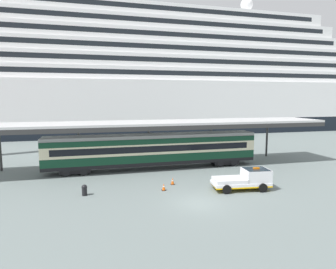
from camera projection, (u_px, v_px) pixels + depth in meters
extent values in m
plane|color=slate|center=(199.00, 203.00, 22.94)|extent=(400.00, 400.00, 0.00)
cube|color=black|center=(58.00, 125.00, 70.07)|extent=(177.22, 26.85, 3.67)
cube|color=white|center=(57.00, 100.00, 69.31)|extent=(177.22, 26.85, 8.57)
cube|color=white|center=(56.00, 76.00, 68.60)|extent=(163.04, 24.70, 2.84)
cube|color=black|center=(48.00, 70.00, 56.76)|extent=(155.95, 0.12, 1.02)
cube|color=white|center=(55.00, 63.00, 68.25)|extent=(156.52, 23.71, 2.84)
cube|color=black|center=(48.00, 56.00, 56.89)|extent=(149.71, 0.12, 1.02)
cube|color=white|center=(55.00, 51.00, 67.89)|extent=(150.00, 22.73, 2.84)
cube|color=black|center=(48.00, 41.00, 57.01)|extent=(143.48, 0.12, 1.02)
cube|color=white|center=(54.00, 39.00, 67.54)|extent=(143.48, 21.74, 2.84)
cube|color=black|center=(47.00, 27.00, 57.13)|extent=(137.24, 0.12, 1.02)
cube|color=white|center=(54.00, 26.00, 67.19)|extent=(136.95, 20.75, 2.84)
cube|color=black|center=(47.00, 13.00, 57.25)|extent=(131.00, 0.12, 1.02)
cube|color=white|center=(53.00, 13.00, 66.84)|extent=(130.43, 19.76, 2.84)
cylinder|color=white|center=(246.00, 16.00, 78.80)|extent=(1.00, 1.00, 2.67)
sphere|color=white|center=(247.00, 5.00, 78.43)|extent=(3.34, 3.34, 3.34)
cube|color=silver|center=(153.00, 123.00, 34.14)|extent=(43.04, 6.30, 0.25)
cube|color=#303030|center=(159.00, 128.00, 31.25)|extent=(43.04, 0.20, 0.50)
cylinder|color=#303030|center=(0.00, 148.00, 32.86)|extent=(0.28, 0.28, 5.30)
cylinder|color=#303030|center=(79.00, 145.00, 34.99)|extent=(0.28, 0.28, 5.30)
cylinder|color=#303030|center=(149.00, 142.00, 37.13)|extent=(0.28, 0.28, 5.30)
cylinder|color=#303030|center=(211.00, 140.00, 39.26)|extent=(0.28, 0.28, 5.30)
cylinder|color=#303030|center=(267.00, 138.00, 41.40)|extent=(0.28, 0.28, 5.30)
cube|color=black|center=(154.00, 162.00, 34.23)|extent=(24.70, 2.80, 0.40)
cube|color=#0F3823|center=(154.00, 156.00, 34.15)|extent=(24.70, 2.80, 0.90)
cube|color=beige|center=(154.00, 147.00, 34.02)|extent=(24.70, 2.80, 1.20)
cube|color=black|center=(156.00, 149.00, 32.69)|extent=(22.73, 0.08, 0.72)
cube|color=#0F3823|center=(154.00, 140.00, 33.90)|extent=(24.70, 2.80, 0.60)
cube|color=#949494|center=(154.00, 136.00, 33.85)|extent=(24.70, 2.69, 0.36)
cube|color=black|center=(76.00, 169.00, 32.07)|extent=(3.20, 2.35, 0.50)
cylinder|color=black|center=(66.00, 173.00, 30.72)|extent=(0.84, 0.12, 0.84)
cylinder|color=black|center=(84.00, 172.00, 31.17)|extent=(0.84, 0.12, 0.84)
cube|color=black|center=(223.00, 161.00, 36.48)|extent=(3.20, 2.35, 0.50)
cylinder|color=black|center=(220.00, 163.00, 35.13)|extent=(0.84, 0.12, 0.84)
cylinder|color=black|center=(234.00, 163.00, 35.58)|extent=(0.84, 0.12, 0.84)
cube|color=white|center=(241.00, 183.00, 26.36)|extent=(5.39, 2.57, 0.36)
cube|color=#F2B20C|center=(241.00, 185.00, 26.38)|extent=(5.39, 2.59, 0.12)
cube|color=white|center=(256.00, 175.00, 26.47)|extent=(2.49, 2.16, 1.10)
cube|color=#19232D|center=(256.00, 171.00, 26.43)|extent=(2.27, 2.06, 0.44)
cube|color=orange|center=(256.00, 168.00, 26.40)|extent=(0.58, 0.26, 0.16)
cube|color=white|center=(230.00, 180.00, 26.17)|extent=(3.11, 2.23, 0.36)
cylinder|color=black|center=(253.00, 181.00, 27.60)|extent=(0.82, 0.34, 0.80)
cylinder|color=black|center=(263.00, 188.00, 25.63)|extent=(0.82, 0.34, 0.80)
cylinder|color=black|center=(220.00, 183.00, 27.13)|extent=(0.82, 0.34, 0.80)
cylinder|color=black|center=(227.00, 189.00, 25.17)|extent=(0.82, 0.34, 0.80)
cube|color=black|center=(173.00, 184.00, 27.98)|extent=(0.36, 0.36, 0.04)
cone|color=#EA590F|center=(173.00, 181.00, 27.94)|extent=(0.30, 0.30, 0.64)
cylinder|color=white|center=(173.00, 181.00, 27.93)|extent=(0.17, 0.17, 0.09)
cube|color=black|center=(256.00, 180.00, 29.55)|extent=(0.36, 0.36, 0.04)
cone|color=#EA590F|center=(257.00, 176.00, 29.50)|extent=(0.30, 0.30, 0.75)
cylinder|color=white|center=(257.00, 176.00, 29.50)|extent=(0.17, 0.17, 0.10)
cube|color=black|center=(164.00, 190.00, 26.17)|extent=(0.36, 0.36, 0.04)
cone|color=#EA590F|center=(164.00, 187.00, 26.13)|extent=(0.30, 0.30, 0.61)
cylinder|color=white|center=(164.00, 186.00, 26.13)|extent=(0.17, 0.17, 0.09)
cylinder|color=black|center=(84.00, 191.00, 24.79)|extent=(0.44, 0.44, 0.70)
sphere|color=black|center=(84.00, 187.00, 24.74)|extent=(0.48, 0.48, 0.48)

